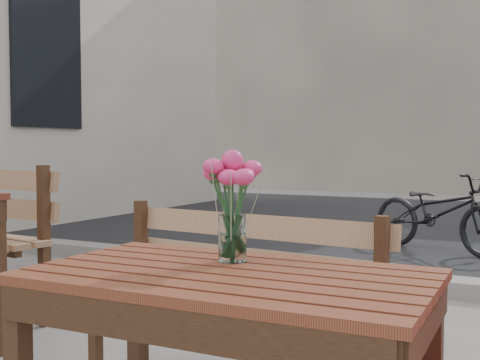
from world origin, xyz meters
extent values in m
cube|color=black|center=(-4.98, 4.50, 2.20)|extent=(0.06, 1.20, 1.80)
cube|color=black|center=(0.00, 7.00, 0.00)|extent=(30.00, 8.00, 0.00)
cube|color=gray|center=(0.00, 3.00, 0.06)|extent=(30.00, 0.25, 0.12)
cube|color=slate|center=(-3.00, 14.00, 4.00)|extent=(8.00, 3.00, 8.00)
cube|color=#5D2118|center=(0.10, 0.09, 0.67)|extent=(1.13, 0.67, 0.03)
cube|color=black|center=(-0.41, 0.36, 0.33)|extent=(0.06, 0.06, 0.66)
cube|color=#8E6749|center=(-0.25, 0.72, 0.41)|extent=(1.32, 0.47, 0.03)
cube|color=#8E6749|center=(-0.23, 0.91, 0.63)|extent=(1.28, 0.15, 0.35)
cube|color=black|center=(-0.85, 0.63, 0.21)|extent=(0.05, 0.05, 0.42)
cube|color=black|center=(-0.82, 0.92, 0.39)|extent=(0.05, 0.05, 0.78)
cube|color=black|center=(0.35, 0.81, 0.39)|extent=(0.05, 0.05, 0.78)
cylinder|color=white|center=(0.04, 0.23, 0.76)|extent=(0.09, 0.09, 0.14)
cylinder|color=#285D2E|center=(0.04, 0.23, 0.83)|extent=(0.05, 0.05, 0.29)
cube|color=black|center=(-1.69, 1.16, 0.47)|extent=(0.06, 0.06, 0.93)
imported|color=black|center=(-0.09, 4.83, 0.40)|extent=(1.60, 1.12, 0.80)
camera|label=1|loc=(0.89, -1.36, 1.03)|focal=45.00mm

